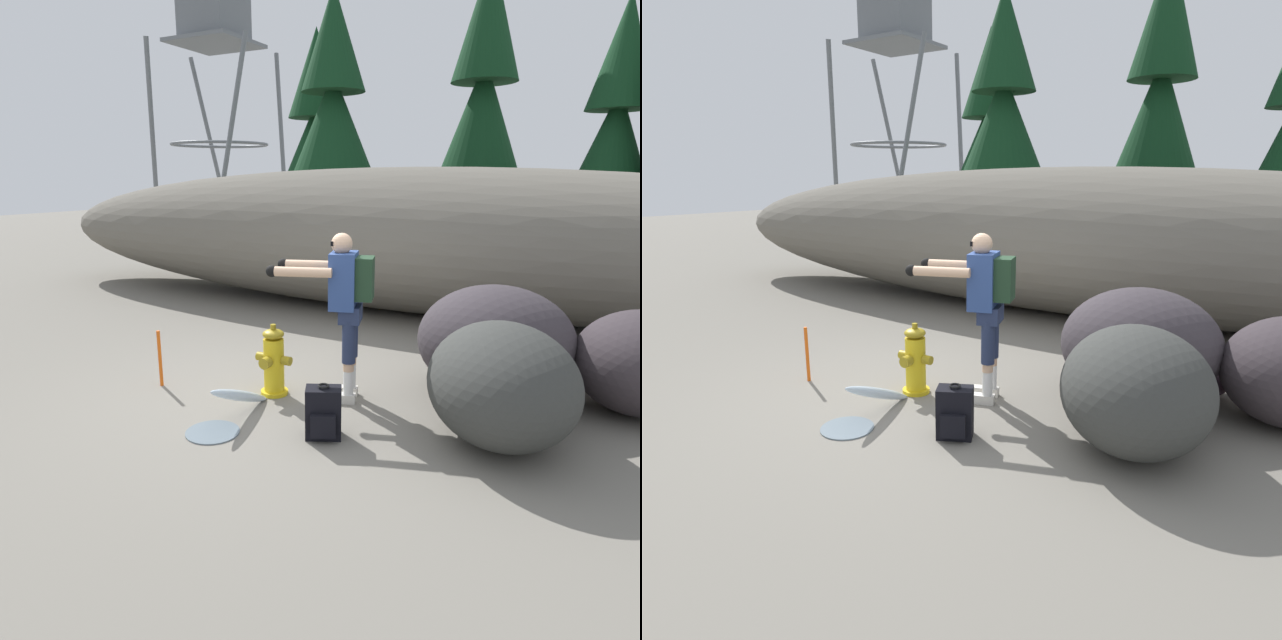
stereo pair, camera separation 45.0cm
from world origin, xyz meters
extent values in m
cube|color=slate|center=(0.00, 0.00, -0.02)|extent=(56.00, 56.00, 0.04)
ellipsoid|color=#666056|center=(0.00, 4.25, 1.15)|extent=(15.10, 3.20, 2.29)
cylinder|color=gold|center=(-0.02, 0.01, 0.02)|extent=(0.28, 0.28, 0.04)
cylinder|color=gold|center=(-0.02, 0.01, 0.31)|extent=(0.21, 0.21, 0.54)
ellipsoid|color=#9E8419|center=(-0.02, 0.01, 0.63)|extent=(0.22, 0.22, 0.10)
cylinder|color=#9E8419|center=(-0.02, 0.01, 0.71)|extent=(0.06, 0.06, 0.05)
cylinder|color=#9E8419|center=(-0.17, 0.01, 0.38)|extent=(0.09, 0.09, 0.09)
cylinder|color=#9E8419|center=(0.13, 0.01, 0.38)|extent=(0.09, 0.09, 0.09)
cylinder|color=#9E8419|center=(-0.02, -0.14, 0.38)|extent=(0.11, 0.09, 0.11)
ellipsoid|color=silver|center=(-0.02, -0.57, 0.19)|extent=(0.10, 0.89, 0.47)
cylinder|color=slate|center=(-0.02, -0.99, 0.01)|extent=(0.47, 0.47, 0.01)
cube|color=beige|center=(0.68, 0.13, 0.04)|extent=(0.28, 0.17, 0.09)
cylinder|color=white|center=(0.74, 0.14, 0.21)|extent=(0.10, 0.10, 0.24)
cylinder|color=#DBAD89|center=(0.74, 0.14, 0.37)|extent=(0.10, 0.10, 0.08)
cylinder|color=#232D4C|center=(0.74, 0.14, 0.62)|extent=(0.13, 0.13, 0.41)
cube|color=beige|center=(0.62, 0.32, 0.04)|extent=(0.28, 0.17, 0.09)
cylinder|color=white|center=(0.68, 0.34, 0.21)|extent=(0.10, 0.10, 0.24)
cylinder|color=#DBAD89|center=(0.68, 0.34, 0.37)|extent=(0.10, 0.10, 0.08)
cylinder|color=#232D4C|center=(0.68, 0.34, 0.62)|extent=(0.13, 0.13, 0.41)
cube|color=#232D4C|center=(0.71, 0.24, 0.88)|extent=(0.29, 0.37, 0.16)
cube|color=#2D4784|center=(0.64, 0.22, 1.19)|extent=(0.34, 0.42, 0.53)
cube|color=#1E3823|center=(0.83, 0.28, 1.22)|extent=(0.24, 0.31, 0.40)
sphere|color=#DBAD89|center=(0.62, 0.21, 1.54)|extent=(0.20, 0.20, 0.20)
cube|color=black|center=(0.54, 0.19, 1.54)|extent=(0.06, 0.15, 0.04)
cylinder|color=#DBAD89|center=(0.35, -0.10, 1.30)|extent=(0.58, 0.26, 0.09)
sphere|color=black|center=(0.10, -0.18, 1.30)|extent=(0.11, 0.11, 0.11)
cylinder|color=#DBAD89|center=(0.22, 0.32, 1.30)|extent=(0.58, 0.26, 0.09)
sphere|color=black|center=(-0.03, 0.24, 1.30)|extent=(0.11, 0.11, 0.11)
cube|color=black|center=(0.86, -0.61, 0.22)|extent=(0.36, 0.31, 0.44)
cube|color=black|center=(0.91, -0.73, 0.15)|extent=(0.22, 0.14, 0.20)
torus|color=black|center=(0.86, -0.61, 0.46)|extent=(0.10, 0.10, 0.02)
cube|color=black|center=(0.88, -0.48, 0.22)|extent=(0.06, 0.05, 0.37)
cube|color=black|center=(0.73, -0.55, 0.22)|extent=(0.06, 0.05, 0.37)
ellipsoid|color=#353734|center=(2.18, -0.01, 0.50)|extent=(1.70, 1.85, 1.01)
ellipsoid|color=#373137|center=(1.92, 1.04, 0.56)|extent=(1.66, 1.56, 1.11)
ellipsoid|color=#42303C|center=(2.48, 1.54, 0.15)|extent=(0.64, 0.64, 0.29)
cylinder|color=#47331E|center=(-4.13, 8.74, 0.73)|extent=(0.27, 0.27, 1.46)
cone|color=#0F3319|center=(-4.13, 8.74, 2.73)|extent=(2.22, 2.22, 2.55)
cone|color=#0F3319|center=(-4.13, 8.74, 4.64)|extent=(1.44, 1.44, 2.12)
cylinder|color=#47331E|center=(-2.71, 6.80, 0.90)|extent=(0.25, 0.25, 1.80)
cone|color=#0F3319|center=(-2.71, 6.80, 3.04)|extent=(2.10, 2.10, 2.49)
cone|color=#0F3319|center=(-2.71, 6.80, 4.91)|extent=(1.36, 1.36, 2.08)
cylinder|color=#47331E|center=(-0.22, 9.80, 0.76)|extent=(0.29, 0.29, 1.51)
cone|color=#0F3319|center=(-0.22, 9.80, 3.18)|extent=(2.41, 2.41, 3.34)
cone|color=#0F3319|center=(-0.22, 9.80, 5.69)|extent=(1.56, 1.56, 2.78)
cylinder|color=#47331E|center=(2.68, 8.76, 0.63)|extent=(0.23, 0.23, 1.25)
cylinder|color=slate|center=(-8.31, 13.92, 3.25)|extent=(1.13, 1.13, 6.53)
cylinder|color=slate|center=(-11.55, 13.92, 3.25)|extent=(1.13, 1.13, 6.53)
cylinder|color=slate|center=(-8.31, 10.68, 3.25)|extent=(1.13, 1.13, 6.53)
cylinder|color=slate|center=(-11.55, 10.68, 3.25)|extent=(1.13, 1.13, 6.53)
torus|color=slate|center=(-9.93, 12.30, 3.25)|extent=(3.47, 3.47, 0.10)
cube|color=slate|center=(-9.93, 12.30, 6.56)|extent=(2.59, 2.59, 0.12)
cube|color=slate|center=(-9.93, 12.30, 7.52)|extent=(1.81, 1.81, 1.80)
cylinder|color=#E55914|center=(-1.20, -0.34, 0.30)|extent=(0.04, 0.04, 0.60)
camera|label=1|loc=(2.82, -4.46, 2.14)|focal=31.18mm
camera|label=2|loc=(3.21, -4.24, 2.14)|focal=31.18mm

